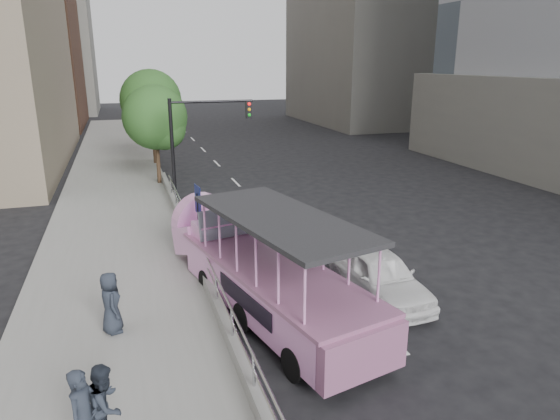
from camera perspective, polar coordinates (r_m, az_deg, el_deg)
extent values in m
plane|color=black|center=(15.04, 4.83, -10.70)|extent=(160.00, 160.00, 0.00)
cube|color=gray|center=(23.31, -18.15, -1.03)|extent=(5.50, 80.00, 0.30)
cube|color=gray|center=(15.82, -8.56, -7.47)|extent=(0.24, 30.00, 0.36)
cylinder|color=#B7B8BC|center=(10.39, -3.01, -17.84)|extent=(0.07, 0.07, 0.70)
cylinder|color=#B7B8BC|center=(12.05, -5.49, -12.65)|extent=(0.07, 0.07, 0.70)
cylinder|color=#B7B8BC|center=(13.80, -7.28, -8.73)|extent=(0.07, 0.07, 0.70)
cylinder|color=#B7B8BC|center=(15.61, -8.64, -5.69)|extent=(0.07, 0.07, 0.70)
cylinder|color=#B7B8BC|center=(17.46, -9.70, -3.30)|extent=(0.07, 0.07, 0.70)
cylinder|color=#B7B8BC|center=(19.35, -10.56, -1.36)|extent=(0.07, 0.07, 0.70)
cylinder|color=#B7B8BC|center=(21.25, -11.26, 0.23)|extent=(0.07, 0.07, 0.70)
cylinder|color=#B7B8BC|center=(23.17, -11.84, 1.56)|extent=(0.07, 0.07, 0.70)
cylinder|color=#B7B8BC|center=(25.10, -12.34, 2.68)|extent=(0.07, 0.07, 0.70)
cylinder|color=#B7B8BC|center=(15.61, -8.64, -5.69)|extent=(0.06, 22.00, 0.06)
cylinder|color=#B7B8BC|center=(15.49, -8.69, -4.56)|extent=(0.06, 22.00, 0.06)
cylinder|color=black|center=(11.66, 1.81, -17.16)|extent=(0.49, 0.85, 0.80)
cylinder|color=black|center=(12.67, 9.56, -14.42)|extent=(0.49, 0.85, 0.80)
cylinder|color=black|center=(13.53, -4.02, -12.07)|extent=(0.49, 0.85, 0.80)
cylinder|color=black|center=(14.41, 3.07, -10.16)|extent=(0.49, 0.85, 0.80)
cylinder|color=black|center=(15.57, -8.22, -8.17)|extent=(0.49, 0.85, 0.80)
cylinder|color=black|center=(16.34, -1.83, -6.77)|extent=(0.49, 0.85, 0.80)
cube|color=#F098DE|center=(13.85, -0.73, -8.93)|extent=(3.84, 7.64, 1.12)
cube|color=#F098DE|center=(17.33, -7.86, -2.92)|extent=(2.56, 2.34, 1.39)
cylinder|color=#F098DE|center=(17.91, -8.85, -1.41)|extent=(2.18, 1.09, 2.10)
cube|color=#9A5A82|center=(11.14, 9.50, -16.06)|extent=(2.24, 0.81, 1.12)
cube|color=#9A5A82|center=(13.60, -0.74, -6.60)|extent=(4.00, 7.92, 0.11)
cube|color=#242426|center=(12.78, 0.04, -0.96)|extent=(3.64, 6.28, 0.12)
cube|color=gray|center=(15.67, -5.74, -1.36)|extent=(2.04, 0.65, 0.94)
cube|color=#F098DE|center=(16.11, -6.32, -1.89)|extent=(2.12, 1.32, 0.45)
imported|color=white|center=(15.40, 11.25, -7.24)|extent=(1.80, 4.36, 1.48)
imported|color=#272E3A|center=(9.58, -21.45, -21.19)|extent=(0.70, 0.78, 1.79)
imported|color=#272E3A|center=(9.85, -19.28, -20.33)|extent=(0.83, 0.94, 1.62)
imported|color=#272E3A|center=(13.35, -18.78, -10.01)|extent=(0.64, 0.86, 1.61)
cylinder|color=black|center=(17.05, -9.20, -2.54)|extent=(0.09, 0.09, 2.71)
cube|color=#0C1757|center=(16.72, -9.38, 1.15)|extent=(0.11, 0.67, 0.98)
cube|color=white|center=(16.72, -9.27, 1.16)|extent=(0.07, 0.43, 0.60)
cylinder|color=black|center=(25.29, -12.18, 6.48)|extent=(0.18, 0.18, 5.20)
cylinder|color=black|center=(25.26, -7.90, 12.18)|extent=(4.20, 0.12, 0.12)
cube|color=black|center=(25.69, -3.60, 11.36)|extent=(0.28, 0.22, 0.85)
sphere|color=red|center=(25.53, -3.54, 12.01)|extent=(0.16, 0.16, 0.16)
cylinder|color=#3E2B1C|center=(28.87, -13.76, 5.46)|extent=(0.22, 0.22, 3.08)
sphere|color=#306126|center=(28.52, -14.09, 10.24)|extent=(3.52, 3.52, 3.52)
sphere|color=#306126|center=(28.31, -13.15, 9.13)|extent=(2.42, 2.42, 2.42)
cylinder|color=#3E2B1C|center=(34.76, -14.21, 7.59)|extent=(0.22, 0.22, 3.47)
sphere|color=#306126|center=(34.46, -14.54, 12.07)|extent=(3.97, 3.97, 3.97)
sphere|color=#306126|center=(34.23, -13.75, 11.05)|extent=(2.73, 2.73, 2.73)
cube|color=gray|center=(77.14, -26.92, 17.23)|extent=(16.00, 14.00, 20.00)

